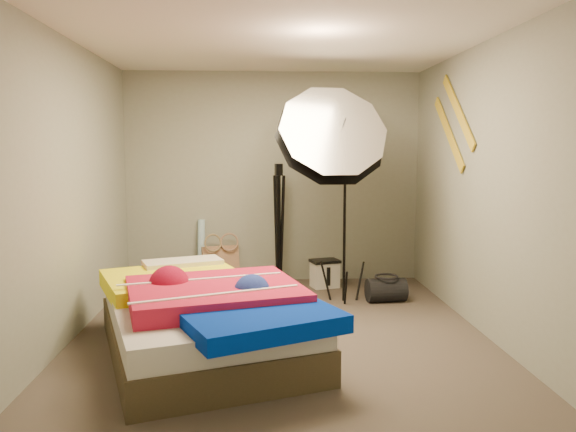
{
  "coord_description": "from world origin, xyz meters",
  "views": [
    {
      "loc": [
        -0.19,
        -4.74,
        1.58
      ],
      "look_at": [
        0.1,
        0.6,
        0.95
      ],
      "focal_mm": 35.0,
      "sensor_mm": 36.0,
      "label": 1
    }
  ],
  "objects": [
    {
      "name": "floor",
      "position": [
        0.0,
        0.0,
        0.0
      ],
      "size": [
        4.0,
        4.0,
        0.0
      ],
      "primitive_type": "plane",
      "color": "#52483F",
      "rests_on": "ground"
    },
    {
      "name": "wall_back",
      "position": [
        0.0,
        2.0,
        1.25
      ],
      "size": [
        3.5,
        0.0,
        3.5
      ],
      "primitive_type": "plane",
      "rotation": [
        1.57,
        0.0,
        0.0
      ],
      "color": "gray",
      "rests_on": "floor"
    },
    {
      "name": "wall_front",
      "position": [
        0.0,
        -2.0,
        1.25
      ],
      "size": [
        3.5,
        0.0,
        3.5
      ],
      "primitive_type": "plane",
      "rotation": [
        -1.57,
        0.0,
        0.0
      ],
      "color": "gray",
      "rests_on": "floor"
    },
    {
      "name": "wall_stripe_upper",
      "position": [
        1.73,
        0.6,
        1.95
      ],
      "size": [
        0.02,
        0.91,
        0.78
      ],
      "primitive_type": "cube",
      "rotation": [
        0.7,
        0.0,
        0.0
      ],
      "color": "gold",
      "rests_on": "wall_right"
    },
    {
      "name": "camera_case",
      "position": [
        0.58,
        1.59,
        0.15
      ],
      "size": [
        0.34,
        0.28,
        0.3
      ],
      "primitive_type": "cube",
      "rotation": [
        0.0,
        0.0,
        0.27
      ],
      "color": "white",
      "rests_on": "floor"
    },
    {
      "name": "duffel_bag",
      "position": [
        1.15,
        0.93,
        0.12
      ],
      "size": [
        0.42,
        0.28,
        0.25
      ],
      "primitive_type": "cylinder",
      "rotation": [
        0.0,
        1.57,
        0.09
      ],
      "color": "black",
      "rests_on": "floor"
    },
    {
      "name": "wrapping_roll",
      "position": [
        -0.87,
        1.9,
        0.38
      ],
      "size": [
        0.09,
        0.22,
        0.76
      ],
      "primitive_type": "cylinder",
      "rotation": [
        -0.17,
        0.0,
        -0.0
      ],
      "color": "#57A7CA",
      "rests_on": "floor"
    },
    {
      "name": "wall_stripe_lower",
      "position": [
        1.73,
        0.85,
        1.75
      ],
      "size": [
        0.02,
        0.91,
        0.78
      ],
      "primitive_type": "cube",
      "rotation": [
        0.7,
        0.0,
        0.0
      ],
      "color": "gold",
      "rests_on": "wall_right"
    },
    {
      "name": "wall_left",
      "position": [
        -1.75,
        0.0,
        1.25
      ],
      "size": [
        0.0,
        4.0,
        4.0
      ],
      "primitive_type": "plane",
      "rotation": [
        1.57,
        0.0,
        1.57
      ],
      "color": "gray",
      "rests_on": "floor"
    },
    {
      "name": "tote_bag",
      "position": [
        -0.64,
        1.9,
        0.22
      ],
      "size": [
        0.48,
        0.31,
        0.45
      ],
      "primitive_type": "cube",
      "rotation": [
        -0.14,
        0.0,
        0.3
      ],
      "color": "tan",
      "rests_on": "floor"
    },
    {
      "name": "bed",
      "position": [
        -0.61,
        -0.47,
        0.29
      ],
      "size": [
        2.0,
        2.37,
        0.58
      ],
      "color": "#443926",
      "rests_on": "floor"
    },
    {
      "name": "ceiling",
      "position": [
        0.0,
        0.0,
        2.5
      ],
      "size": [
        4.0,
        4.0,
        0.0
      ],
      "primitive_type": "plane",
      "rotation": [
        3.14,
        0.0,
        0.0
      ],
      "color": "silver",
      "rests_on": "wall_back"
    },
    {
      "name": "camera_tripod",
      "position": [
        0.05,
        1.66,
        0.82
      ],
      "size": [
        0.09,
        0.09,
        1.42
      ],
      "color": "black",
      "rests_on": "floor"
    },
    {
      "name": "wall_right",
      "position": [
        1.75,
        0.0,
        1.25
      ],
      "size": [
        0.0,
        4.0,
        4.0
      ],
      "primitive_type": "plane",
      "rotation": [
        1.57,
        0.0,
        -1.57
      ],
      "color": "gray",
      "rests_on": "floor"
    },
    {
      "name": "photo_umbrella",
      "position": [
        0.53,
        0.84,
        1.68
      ],
      "size": [
        1.34,
        0.95,
        2.34
      ],
      "color": "black",
      "rests_on": "floor"
    }
  ]
}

